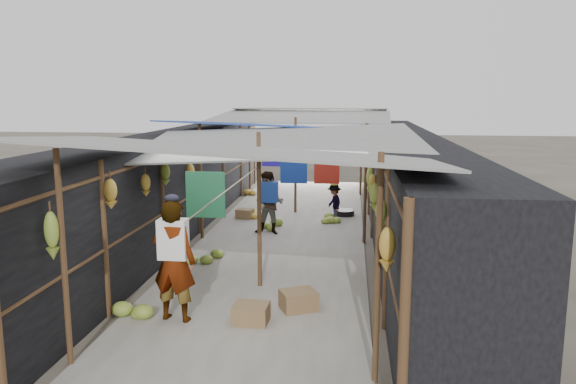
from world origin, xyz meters
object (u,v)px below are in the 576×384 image
at_px(crate_near, 251,314).
at_px(shopper_blue, 269,203).
at_px(black_basin, 344,213).
at_px(vendor_elderly, 174,261).
at_px(vendor_seated, 334,203).

bearing_deg(crate_near, shopper_blue, 98.05).
bearing_deg(shopper_blue, black_basin, 63.34).
bearing_deg(vendor_elderly, shopper_blue, -87.43).
bearing_deg(vendor_seated, black_basin, 135.54).
relative_size(vendor_elderly, shopper_blue, 1.21).
height_order(vendor_elderly, vendor_seated, vendor_elderly).
bearing_deg(crate_near, black_basin, 83.27).
height_order(black_basin, vendor_elderly, vendor_elderly).
distance_m(crate_near, black_basin, 7.43).
distance_m(shopper_blue, vendor_seated, 2.14).
distance_m(crate_near, vendor_elderly, 1.32).
height_order(crate_near, vendor_elderly, vendor_elderly).
height_order(shopper_blue, vendor_seated, shopper_blue).
distance_m(vendor_elderly, shopper_blue, 5.18).
bearing_deg(black_basin, vendor_elderly, -107.35).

